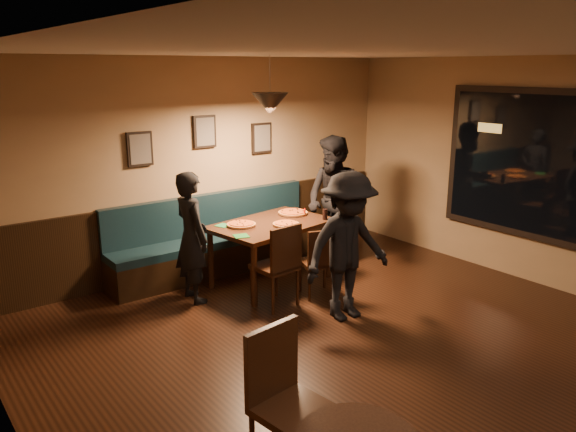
# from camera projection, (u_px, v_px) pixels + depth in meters

# --- Properties ---
(floor) EXTENTS (7.00, 7.00, 0.00)m
(floor) POSITION_uv_depth(u_px,v_px,m) (399.00, 369.00, 5.13)
(floor) COLOR black
(floor) RESTS_ON ground
(ceiling) EXTENTS (7.00, 7.00, 0.00)m
(ceiling) POSITION_uv_depth(u_px,v_px,m) (417.00, 49.00, 4.41)
(ceiling) COLOR silver
(ceiling) RESTS_ON ground
(wall_back) EXTENTS (6.00, 0.00, 6.00)m
(wall_back) POSITION_uv_depth(u_px,v_px,m) (205.00, 165.00, 7.46)
(wall_back) COLOR #8C704F
(wall_back) RESTS_ON ground
(wall_left) EXTENTS (0.00, 7.00, 7.00)m
(wall_left) POSITION_uv_depth(u_px,v_px,m) (32.00, 311.00, 3.02)
(wall_left) COLOR #8C704F
(wall_left) RESTS_ON ground
(wainscot) EXTENTS (5.88, 0.06, 1.00)m
(wainscot) POSITION_uv_depth(u_px,v_px,m) (208.00, 231.00, 7.67)
(wainscot) COLOR black
(wainscot) RESTS_ON ground
(booth_bench) EXTENTS (3.00, 0.60, 1.00)m
(booth_bench) POSITION_uv_depth(u_px,v_px,m) (218.00, 235.00, 7.46)
(booth_bench) COLOR #0F232D
(booth_bench) RESTS_ON ground
(window_frame) EXTENTS (0.06, 2.56, 1.86)m
(window_frame) POSITION_uv_depth(u_px,v_px,m) (539.00, 166.00, 6.86)
(window_frame) COLOR black
(window_frame) RESTS_ON wall_right
(window_glass) EXTENTS (0.00, 2.40, 2.40)m
(window_glass) POSITION_uv_depth(u_px,v_px,m) (538.00, 166.00, 6.85)
(window_glass) COLOR black
(window_glass) RESTS_ON wall_right
(picture_left) EXTENTS (0.32, 0.04, 0.42)m
(picture_left) POSITION_uv_depth(u_px,v_px,m) (140.00, 149.00, 6.84)
(picture_left) COLOR black
(picture_left) RESTS_ON wall_back
(picture_center) EXTENTS (0.32, 0.04, 0.42)m
(picture_center) POSITION_uv_depth(u_px,v_px,m) (205.00, 132.00, 7.32)
(picture_center) COLOR black
(picture_center) RESTS_ON wall_back
(picture_right) EXTENTS (0.32, 0.04, 0.42)m
(picture_right) POSITION_uv_depth(u_px,v_px,m) (262.00, 138.00, 7.89)
(picture_right) COLOR black
(picture_right) RESTS_ON wall_back
(pendant_lamp) EXTENTS (0.44, 0.44, 0.25)m
(pendant_lamp) POSITION_uv_depth(u_px,v_px,m) (270.00, 103.00, 6.62)
(pendant_lamp) COLOR black
(pendant_lamp) RESTS_ON ceiling
(dining_table) EXTENTS (1.60, 1.16, 0.79)m
(dining_table) POSITION_uv_depth(u_px,v_px,m) (271.00, 253.00, 7.10)
(dining_table) COLOR black
(dining_table) RESTS_ON floor
(chair_near_left) EXTENTS (0.47, 0.47, 0.98)m
(chair_near_left) POSITION_uv_depth(u_px,v_px,m) (275.00, 265.00, 6.39)
(chair_near_left) COLOR black
(chair_near_left) RESTS_ON floor
(chair_near_right) EXTENTS (0.48, 0.48, 0.85)m
(chair_near_right) POSITION_uv_depth(u_px,v_px,m) (318.00, 261.00, 6.71)
(chair_near_right) COLOR black
(chair_near_right) RESTS_ON floor
(diner_left) EXTENTS (0.39, 0.58, 1.54)m
(diner_left) POSITION_uv_depth(u_px,v_px,m) (192.00, 237.00, 6.47)
(diner_left) COLOR black
(diner_left) RESTS_ON floor
(diner_right) EXTENTS (0.77, 0.94, 1.78)m
(diner_right) POSITION_uv_depth(u_px,v_px,m) (334.00, 201.00, 7.66)
(diner_right) COLOR black
(diner_right) RESTS_ON floor
(diner_front) EXTENTS (1.10, 0.70, 1.62)m
(diner_front) POSITION_uv_depth(u_px,v_px,m) (348.00, 247.00, 5.99)
(diner_front) COLOR black
(diner_front) RESTS_ON floor
(pizza_a) EXTENTS (0.36, 0.36, 0.04)m
(pizza_a) POSITION_uv_depth(u_px,v_px,m) (241.00, 224.00, 6.85)
(pizza_a) COLOR orange
(pizza_a) RESTS_ON dining_table
(pizza_b) EXTENTS (0.35, 0.35, 0.04)m
(pizza_b) POSITION_uv_depth(u_px,v_px,m) (286.00, 224.00, 6.87)
(pizza_b) COLOR orange
(pizza_b) RESTS_ON dining_table
(pizza_c) EXTENTS (0.44, 0.44, 0.04)m
(pizza_c) POSITION_uv_depth(u_px,v_px,m) (293.00, 213.00, 7.40)
(pizza_c) COLOR orange
(pizza_c) RESTS_ON dining_table
(soda_glass) EXTENTS (0.08, 0.08, 0.14)m
(soda_glass) POSITION_uv_depth(u_px,v_px,m) (325.00, 214.00, 7.13)
(soda_glass) COLOR black
(soda_glass) RESTS_ON dining_table
(tabasco_bottle) EXTENTS (0.03, 0.03, 0.11)m
(tabasco_bottle) POSITION_uv_depth(u_px,v_px,m) (305.00, 212.00, 7.29)
(tabasco_bottle) COLOR #971705
(tabasco_bottle) RESTS_ON dining_table
(napkin_a) EXTENTS (0.20, 0.20, 0.01)m
(napkin_a) POSITION_uv_depth(u_px,v_px,m) (223.00, 225.00, 6.87)
(napkin_a) COLOR #1E7339
(napkin_a) RESTS_ON dining_table
(napkin_b) EXTENTS (0.21, 0.21, 0.01)m
(napkin_b) POSITION_uv_depth(u_px,v_px,m) (241.00, 236.00, 6.44)
(napkin_b) COLOR #1C6A25
(napkin_b) RESTS_ON dining_table
(cutlery_set) EXTENTS (0.17, 0.02, 0.00)m
(cutlery_set) POSITION_uv_depth(u_px,v_px,m) (285.00, 230.00, 6.66)
(cutlery_set) COLOR silver
(cutlery_set) RESTS_ON dining_table
(cafe_chair_far) EXTENTS (0.51, 0.51, 1.03)m
(cafe_chair_far) POSITION_uv_depth(u_px,v_px,m) (293.00, 407.00, 3.68)
(cafe_chair_far) COLOR black
(cafe_chair_far) RESTS_ON floor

